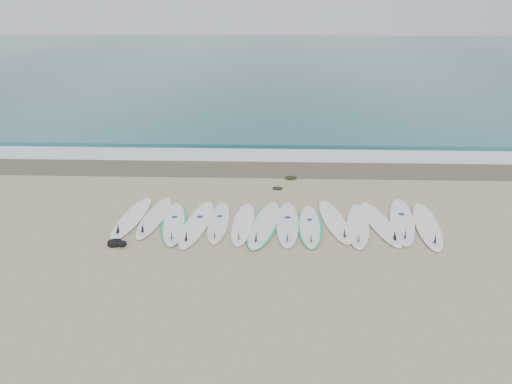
{
  "coord_description": "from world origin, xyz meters",
  "views": [
    {
      "loc": [
        -0.12,
        -11.17,
        5.27
      ],
      "look_at": [
        -0.55,
        1.06,
        0.4
      ],
      "focal_mm": 35.0,
      "sensor_mm": 36.0,
      "label": 1
    }
  ],
  "objects_px": {
    "surfboard_7": "(288,224)",
    "leash_coil": "(116,243)",
    "surfboard_0": "(131,218)",
    "surfboard_13": "(428,226)"
  },
  "relations": [
    {
      "from": "surfboard_13",
      "to": "leash_coil",
      "type": "distance_m",
      "value": 7.35
    },
    {
      "from": "surfboard_7",
      "to": "leash_coil",
      "type": "xyz_separation_m",
      "value": [
        -3.88,
        -1.11,
        -0.01
      ]
    },
    {
      "from": "surfboard_0",
      "to": "surfboard_13",
      "type": "bearing_deg",
      "value": 2.69
    },
    {
      "from": "surfboard_13",
      "to": "leash_coil",
      "type": "height_order",
      "value": "surfboard_13"
    },
    {
      "from": "surfboard_7",
      "to": "leash_coil",
      "type": "bearing_deg",
      "value": -162.47
    },
    {
      "from": "surfboard_0",
      "to": "surfboard_7",
      "type": "relative_size",
      "value": 1.0
    },
    {
      "from": "surfboard_13",
      "to": "leash_coil",
      "type": "xyz_separation_m",
      "value": [
        -7.26,
        -1.13,
        -0.01
      ]
    },
    {
      "from": "surfboard_0",
      "to": "leash_coil",
      "type": "xyz_separation_m",
      "value": [
        0.02,
        -1.33,
        -0.01
      ]
    },
    {
      "from": "surfboard_0",
      "to": "surfboard_13",
      "type": "relative_size",
      "value": 0.94
    },
    {
      "from": "surfboard_0",
      "to": "surfboard_7",
      "type": "distance_m",
      "value": 3.91
    }
  ]
}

